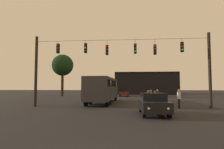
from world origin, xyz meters
name	(u,v)px	position (x,y,z in m)	size (l,w,h in m)	color
ground_plane	(123,100)	(0.00, 24.50, 0.00)	(168.00, 168.00, 0.00)	black
overhead_signal_span	(120,63)	(0.01, 13.68, 4.31)	(17.09, 0.44, 7.06)	black
city_bus	(103,88)	(-2.21, 18.65, 1.87)	(2.88, 11.08, 3.00)	#2D2D33
car_near_right	(153,103)	(2.61, 9.14, 0.80)	(1.86, 4.36, 1.52)	black
car_far_left	(124,92)	(-0.04, 34.97, 0.80)	(1.89, 4.37, 1.52)	#511919
pedestrian_crossing_left	(155,97)	(3.54, 15.30, 0.87)	(0.31, 0.40, 1.56)	black
pedestrian_crossing_center	(179,97)	(5.46, 13.29, 0.99)	(0.26, 0.37, 1.73)	black
pedestrian_crossing_right	(148,98)	(2.66, 13.23, 0.92)	(0.27, 0.38, 1.64)	black
pedestrian_near_bus	(158,96)	(4.11, 17.23, 0.94)	(0.29, 0.39, 1.66)	black
pedestrian_trailing	(151,97)	(3.05, 14.53, 0.94)	(0.30, 0.40, 1.66)	black
corner_building	(145,84)	(5.40, 49.38, 2.87)	(16.08, 11.96, 5.74)	black
tree_left_silhouette	(63,65)	(-13.06, 34.50, 6.48)	(4.51, 4.51, 8.80)	#2D2116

